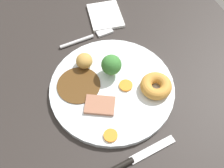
# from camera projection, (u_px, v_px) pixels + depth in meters

# --- Properties ---
(dining_table) EXTENTS (1.20, 0.84, 0.04)m
(dining_table) POSITION_uv_depth(u_px,v_px,m) (113.00, 104.00, 0.64)
(dining_table) COLOR #2B2623
(dining_table) RESTS_ON ground
(dinner_plate) EXTENTS (0.29, 0.29, 0.01)m
(dinner_plate) POSITION_uv_depth(u_px,v_px,m) (112.00, 88.00, 0.64)
(dinner_plate) COLOR white
(dinner_plate) RESTS_ON dining_table
(gravy_pool) EXTENTS (0.10, 0.10, 0.00)m
(gravy_pool) POSITION_uv_depth(u_px,v_px,m) (79.00, 85.00, 0.64)
(gravy_pool) COLOR #563819
(gravy_pool) RESTS_ON dinner_plate
(meat_slice_main) EXTENTS (0.07, 0.08, 0.01)m
(meat_slice_main) POSITION_uv_depth(u_px,v_px,m) (100.00, 105.00, 0.60)
(meat_slice_main) COLOR #9E664C
(meat_slice_main) RESTS_ON dinner_plate
(yorkshire_pudding) EXTENTS (0.07, 0.07, 0.03)m
(yorkshire_pudding) POSITION_uv_depth(u_px,v_px,m) (156.00, 86.00, 0.62)
(yorkshire_pudding) COLOR #C68938
(yorkshire_pudding) RESTS_ON dinner_plate
(roast_potato_left) EXTENTS (0.06, 0.06, 0.03)m
(roast_potato_left) POSITION_uv_depth(u_px,v_px,m) (84.00, 61.00, 0.66)
(roast_potato_left) COLOR #BC8C42
(roast_potato_left) RESTS_ON dinner_plate
(carrot_coin_front) EXTENTS (0.03, 0.03, 0.01)m
(carrot_coin_front) POSITION_uv_depth(u_px,v_px,m) (126.00, 85.00, 0.63)
(carrot_coin_front) COLOR orange
(carrot_coin_front) RESTS_ON dinner_plate
(carrot_coin_back) EXTENTS (0.03, 0.03, 0.01)m
(carrot_coin_back) POSITION_uv_depth(u_px,v_px,m) (111.00, 135.00, 0.56)
(carrot_coin_back) COLOR orange
(carrot_coin_back) RESTS_ON dinner_plate
(broccoli_floret) EXTENTS (0.05, 0.05, 0.06)m
(broccoli_floret) POSITION_uv_depth(u_px,v_px,m) (111.00, 65.00, 0.63)
(broccoli_floret) COLOR #8CB766
(broccoli_floret) RESTS_ON dinner_plate
(fork) EXTENTS (0.03, 0.15, 0.01)m
(fork) POSITION_uv_depth(u_px,v_px,m) (89.00, 38.00, 0.73)
(fork) COLOR silver
(fork) RESTS_ON dining_table
(knife) EXTENTS (0.04, 0.19, 0.01)m
(knife) POSITION_uv_depth(u_px,v_px,m) (129.00, 162.00, 0.55)
(knife) COLOR black
(knife) RESTS_ON dining_table
(folded_napkin) EXTENTS (0.12, 0.10, 0.01)m
(folded_napkin) POSITION_uv_depth(u_px,v_px,m) (105.00, 16.00, 0.78)
(folded_napkin) COLOR white
(folded_napkin) RESTS_ON dining_table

